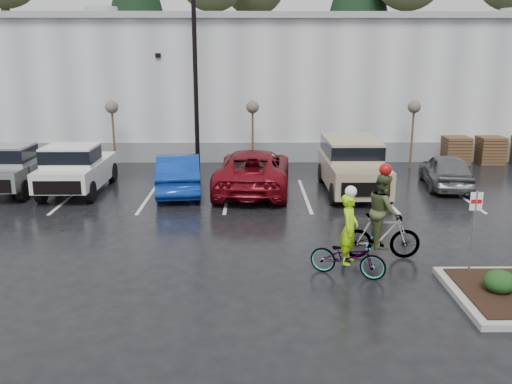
{
  "coord_description": "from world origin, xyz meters",
  "views": [
    {
      "loc": [
        -1.58,
        -12.18,
        5.45
      ],
      "look_at": [
        -1.43,
        3.6,
        1.3
      ],
      "focal_mm": 38.0,
      "sensor_mm": 36.0,
      "label": 1
    }
  ],
  "objects_px": {
    "pickup_silver": "(17,165)",
    "cyclist_hivis": "(348,248)",
    "pallet_stack_a": "(456,150)",
    "sapling_mid": "(253,111)",
    "sapling_east": "(414,110)",
    "fire_lane_sign": "(474,223)",
    "sapling_west": "(112,111)",
    "suv_tan": "(353,167)",
    "pallet_stack_b": "(490,150)",
    "pickup_white": "(79,166)",
    "cyclist_olive": "(382,225)",
    "lamppost": "(195,44)",
    "car_blue": "(178,173)",
    "car_red": "(253,170)",
    "car_grey": "(446,170)"
  },
  "relations": [
    {
      "from": "pickup_silver",
      "to": "cyclist_hivis",
      "type": "height_order",
      "value": "cyclist_hivis"
    },
    {
      "from": "pallet_stack_a",
      "to": "cyclist_hivis",
      "type": "distance_m",
      "value": 15.69
    },
    {
      "from": "sapling_mid",
      "to": "sapling_east",
      "type": "bearing_deg",
      "value": 0.0
    },
    {
      "from": "pallet_stack_a",
      "to": "fire_lane_sign",
      "type": "distance_m",
      "value": 14.6
    },
    {
      "from": "sapling_west",
      "to": "suv_tan",
      "type": "bearing_deg",
      "value": -23.34
    },
    {
      "from": "sapling_east",
      "to": "pallet_stack_b",
      "type": "xyz_separation_m",
      "value": [
        4.2,
        1.0,
        -2.05
      ]
    },
    {
      "from": "pickup_white",
      "to": "cyclist_olive",
      "type": "relative_size",
      "value": 1.99
    },
    {
      "from": "sapling_east",
      "to": "cyclist_olive",
      "type": "bearing_deg",
      "value": -109.58
    },
    {
      "from": "lamppost",
      "to": "car_blue",
      "type": "distance_m",
      "value": 6.0
    },
    {
      "from": "sapling_east",
      "to": "cyclist_hivis",
      "type": "bearing_deg",
      "value": -112.27
    },
    {
      "from": "sapling_east",
      "to": "pickup_silver",
      "type": "relative_size",
      "value": 0.62
    },
    {
      "from": "sapling_mid",
      "to": "pickup_silver",
      "type": "distance_m",
      "value": 10.37
    },
    {
      "from": "sapling_east",
      "to": "pickup_white",
      "type": "height_order",
      "value": "sapling_east"
    },
    {
      "from": "car_red",
      "to": "car_grey",
      "type": "relative_size",
      "value": 1.46
    },
    {
      "from": "car_blue",
      "to": "cyclist_olive",
      "type": "relative_size",
      "value": 1.78
    },
    {
      "from": "lamppost",
      "to": "cyclist_hivis",
      "type": "distance_m",
      "value": 13.57
    },
    {
      "from": "suv_tan",
      "to": "sapling_west",
      "type": "bearing_deg",
      "value": 156.66
    },
    {
      "from": "sapling_west",
      "to": "pallet_stack_a",
      "type": "relative_size",
      "value": 2.37
    },
    {
      "from": "sapling_west",
      "to": "fire_lane_sign",
      "type": "xyz_separation_m",
      "value": [
        11.8,
        -12.8,
        -1.32
      ]
    },
    {
      "from": "car_blue",
      "to": "car_grey",
      "type": "xyz_separation_m",
      "value": [
        10.8,
        0.67,
        -0.07
      ]
    },
    {
      "from": "sapling_mid",
      "to": "cyclist_olive",
      "type": "height_order",
      "value": "sapling_mid"
    },
    {
      "from": "lamppost",
      "to": "fire_lane_sign",
      "type": "bearing_deg",
      "value": -56.54
    },
    {
      "from": "lamppost",
      "to": "pickup_white",
      "type": "xyz_separation_m",
      "value": [
        -4.41,
        -3.08,
        -4.71
      ]
    },
    {
      "from": "pickup_silver",
      "to": "sapling_mid",
      "type": "bearing_deg",
      "value": 22.21
    },
    {
      "from": "sapling_east",
      "to": "cyclist_olive",
      "type": "height_order",
      "value": "sapling_east"
    },
    {
      "from": "car_grey",
      "to": "cyclist_olive",
      "type": "distance_m",
      "value": 8.96
    },
    {
      "from": "sapling_east",
      "to": "pickup_white",
      "type": "distance_m",
      "value": 15.08
    },
    {
      "from": "car_red",
      "to": "cyclist_olive",
      "type": "relative_size",
      "value": 2.29
    },
    {
      "from": "fire_lane_sign",
      "to": "pickup_silver",
      "type": "bearing_deg",
      "value": 148.81
    },
    {
      "from": "sapling_mid",
      "to": "suv_tan",
      "type": "distance_m",
      "value": 6.19
    },
    {
      "from": "pallet_stack_b",
      "to": "pickup_white",
      "type": "xyz_separation_m",
      "value": [
        -18.61,
        -5.08,
        0.3
      ]
    },
    {
      "from": "pallet_stack_a",
      "to": "pallet_stack_b",
      "type": "xyz_separation_m",
      "value": [
        1.7,
        0.0,
        0.0
      ]
    },
    {
      "from": "pickup_white",
      "to": "cyclist_hivis",
      "type": "xyz_separation_m",
      "value": [
        9.22,
        -8.6,
        -0.26
      ]
    },
    {
      "from": "car_red",
      "to": "pallet_stack_b",
      "type": "bearing_deg",
      "value": -151.62
    },
    {
      "from": "pallet_stack_b",
      "to": "cyclist_olive",
      "type": "xyz_separation_m",
      "value": [
        -8.29,
        -12.5,
        0.26
      ]
    },
    {
      "from": "pallet_stack_a",
      "to": "pallet_stack_b",
      "type": "distance_m",
      "value": 1.7
    },
    {
      "from": "lamppost",
      "to": "pickup_white",
      "type": "relative_size",
      "value": 1.77
    },
    {
      "from": "pickup_white",
      "to": "pickup_silver",
      "type": "bearing_deg",
      "value": 175.21
    },
    {
      "from": "car_blue",
      "to": "car_grey",
      "type": "relative_size",
      "value": 1.13
    },
    {
      "from": "fire_lane_sign",
      "to": "pallet_stack_a",
      "type": "bearing_deg",
      "value": 71.19
    },
    {
      "from": "pickup_white",
      "to": "car_blue",
      "type": "xyz_separation_m",
      "value": [
        3.98,
        -0.33,
        -0.21
      ]
    },
    {
      "from": "fire_lane_sign",
      "to": "car_red",
      "type": "distance_m",
      "value": 10.11
    },
    {
      "from": "sapling_mid",
      "to": "car_grey",
      "type": "height_order",
      "value": "sapling_mid"
    },
    {
      "from": "suv_tan",
      "to": "cyclist_olive",
      "type": "bearing_deg",
      "value": -94.05
    },
    {
      "from": "pallet_stack_a",
      "to": "car_blue",
      "type": "height_order",
      "value": "car_blue"
    },
    {
      "from": "car_grey",
      "to": "cyclist_olive",
      "type": "bearing_deg",
      "value": 68.03
    },
    {
      "from": "suv_tan",
      "to": "car_grey",
      "type": "height_order",
      "value": "suv_tan"
    },
    {
      "from": "car_blue",
      "to": "car_grey",
      "type": "distance_m",
      "value": 10.82
    },
    {
      "from": "pallet_stack_a",
      "to": "car_grey",
      "type": "relative_size",
      "value": 0.33
    },
    {
      "from": "lamppost",
      "to": "suv_tan",
      "type": "relative_size",
      "value": 1.81
    }
  ]
}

